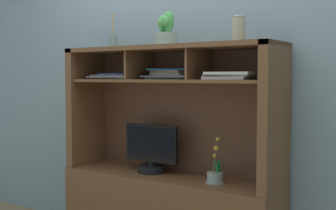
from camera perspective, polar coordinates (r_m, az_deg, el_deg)
name	(u,v)px	position (r m, az deg, el deg)	size (l,w,h in m)	color
back_wall	(187,53)	(3.19, 2.38, 6.57)	(6.00, 0.02, 2.80)	gray
media_console	(169,192)	(3.10, 0.09, -11.01)	(1.55, 0.44, 1.44)	brown
tv_monitor	(151,151)	(3.13, -2.16, -5.91)	(0.42, 0.19, 0.33)	black
potted_orchid	(215,175)	(2.86, 6.02, -8.90)	(0.12, 0.12, 0.29)	gray
magazine_stack_left	(231,76)	(2.71, 7.99, 3.68)	(0.31, 0.25, 0.05)	gray
magazine_stack_centre	(116,77)	(3.27, -6.59, 3.61)	(0.39, 0.25, 0.04)	gray
magazine_stack_right	(172,75)	(3.02, 0.56, 3.88)	(0.39, 0.29, 0.07)	#456C5D
diffuser_bottle	(113,41)	(3.33, -6.98, 8.05)	(0.06, 0.06, 0.26)	slate
potted_succulent	(166,32)	(2.99, -0.26, 9.32)	(0.17, 0.17, 0.23)	gray
ceramic_vase	(239,29)	(2.77, 9.00, 9.48)	(0.08, 0.08, 0.16)	tan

